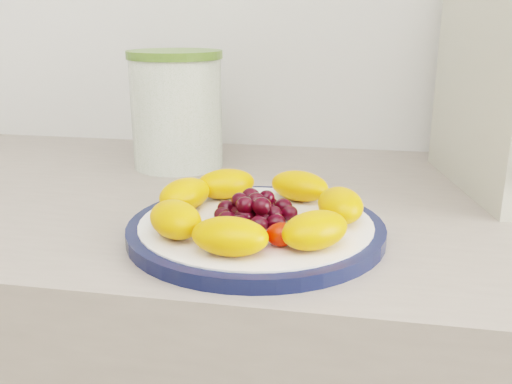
# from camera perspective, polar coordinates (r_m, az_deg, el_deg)

# --- Properties ---
(plate_rim) EXTENTS (0.28, 0.28, 0.01)m
(plate_rim) POSITION_cam_1_polar(r_m,az_deg,el_deg) (0.62, 0.00, -3.77)
(plate_rim) COLOR #0D1436
(plate_rim) RESTS_ON counter
(plate_face) EXTENTS (0.25, 0.25, 0.02)m
(plate_face) POSITION_cam_1_polar(r_m,az_deg,el_deg) (0.62, 0.00, -3.68)
(plate_face) COLOR white
(plate_face) RESTS_ON counter
(canister) EXTENTS (0.15, 0.15, 0.17)m
(canister) POSITION_cam_1_polar(r_m,az_deg,el_deg) (0.90, -7.91, 7.77)
(canister) COLOR #3C6017
(canister) RESTS_ON counter
(canister_lid) EXTENTS (0.15, 0.15, 0.01)m
(canister_lid) POSITION_cam_1_polar(r_m,az_deg,el_deg) (0.89, -8.15, 13.46)
(canister_lid) COLOR #4E712A
(canister_lid) RESTS_ON canister
(fruit_plate) EXTENTS (0.24, 0.24, 0.04)m
(fruit_plate) POSITION_cam_1_polar(r_m,az_deg,el_deg) (0.61, -0.26, -1.55)
(fruit_plate) COLOR orange
(fruit_plate) RESTS_ON plate_face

